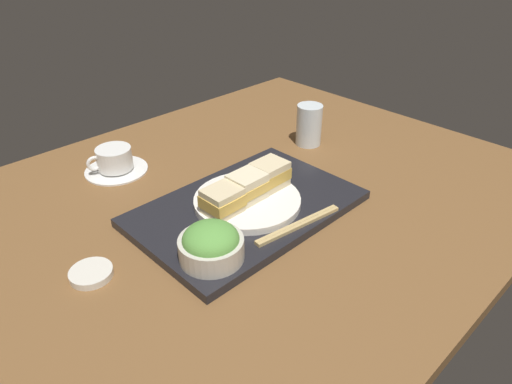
{
  "coord_description": "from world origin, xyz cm",
  "views": [
    {
      "loc": [
        -51.24,
        -61.94,
        52.87
      ],
      "look_at": [
        2.95,
        -6.49,
        5.0
      ],
      "focal_mm": 32.58,
      "sensor_mm": 36.0,
      "label": 1
    }
  ],
  "objects": [
    {
      "name": "ground_plane",
      "position": [
        0.0,
        0.0,
        -1.5
      ],
      "size": [
        140.0,
        100.0,
        3.0
      ],
      "primitive_type": "cube",
      "color": "brown"
    },
    {
      "name": "serving_tray",
      "position": [
        1.85,
        -4.89,
        0.9
      ],
      "size": [
        44.31,
        28.98,
        1.81
      ],
      "primitive_type": "cube",
      "color": "black",
      "rests_on": "ground_plane"
    },
    {
      "name": "sandwich_plate",
      "position": [
        2.16,
        -4.8,
        2.52
      ],
      "size": [
        21.47,
        21.47,
        1.42
      ],
      "primitive_type": "cylinder",
      "color": "white",
      "rests_on": "serving_tray"
    },
    {
      "name": "sandwich_near",
      "position": [
        -4.5,
        -5.06,
        5.67
      ],
      "size": [
        7.03,
        6.31,
        4.9
      ],
      "color": "beige",
      "rests_on": "sandwich_plate"
    },
    {
      "name": "sandwich_middle",
      "position": [
        2.16,
        -4.8,
        5.88
      ],
      "size": [
        6.85,
        6.17,
        5.31
      ],
      "color": "beige",
      "rests_on": "sandwich_plate"
    },
    {
      "name": "sandwich_far",
      "position": [
        8.81,
        -4.54,
        5.92
      ],
      "size": [
        7.1,
        5.99,
        5.38
      ],
      "color": "beige",
      "rests_on": "sandwich_plate"
    },
    {
      "name": "salad_bowl",
      "position": [
        -13.73,
        -12.81,
        4.75
      ],
      "size": [
        11.14,
        11.14,
        6.57
      ],
      "color": "beige",
      "rests_on": "serving_tray"
    },
    {
      "name": "chopsticks_pair",
      "position": [
        3.67,
        -17.12,
        2.16
      ],
      "size": [
        19.59,
        4.0,
        0.7
      ],
      "color": "tan",
      "rests_on": "serving_tray"
    },
    {
      "name": "coffee_cup",
      "position": [
        -8.23,
        28.93,
        2.48
      ],
      "size": [
        14.45,
        14.45,
        5.82
      ],
      "color": "white",
      "rests_on": "ground_plane"
    },
    {
      "name": "drinking_glass",
      "position": [
        35.19,
        7.1,
        5.24
      ],
      "size": [
        6.51,
        6.51,
        10.48
      ],
      "primitive_type": "cylinder",
      "color": "silver",
      "rests_on": "ground_plane"
    },
    {
      "name": "small_sauce_dish",
      "position": [
        -29.89,
        -0.68,
        0.63
      ],
      "size": [
        7.2,
        7.2,
        1.27
      ],
      "primitive_type": "cylinder",
      "color": "silver",
      "rests_on": "ground_plane"
    }
  ]
}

